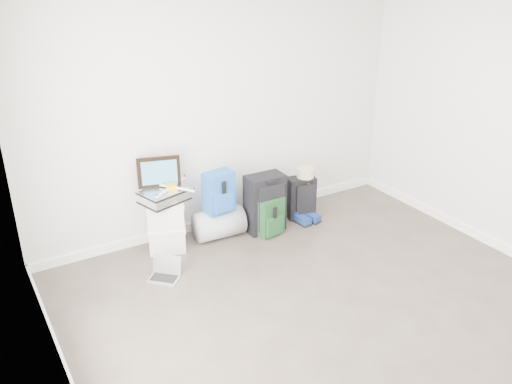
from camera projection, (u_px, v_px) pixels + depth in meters
ground at (364, 339)px, 4.53m from camera, size 5.00×5.00×0.00m
room_envelope at (382, 143)px, 3.84m from camera, size 4.52×5.02×2.71m
boxes_stack at (166, 225)px, 5.78m from camera, size 0.48×0.44×0.57m
briefcase at (164, 196)px, 5.64m from camera, size 0.53×0.45×0.13m
painting at (159, 172)px, 5.62m from camera, size 0.44×0.15×0.33m
drone at (171, 187)px, 5.62m from camera, size 0.46×0.46×0.05m
duffel_bag at (219, 223)px, 6.07m from camera, size 0.57×0.37×0.34m
blue_backpack at (219, 193)px, 5.89m from camera, size 0.35×0.28×0.46m
large_suitcase at (265, 203)px, 6.16m from camera, size 0.44×0.29×0.68m
green_backpack at (270, 217)px, 6.12m from camera, size 0.35×0.28×0.44m
carry_on at (301, 198)px, 6.49m from camera, size 0.36×0.28×0.52m
shoes at (305, 218)px, 6.47m from camera, size 0.29×0.31×0.10m
rolled_rug at (305, 193)px, 6.49m from camera, size 0.21×0.21×0.63m
laptop at (165, 273)px, 5.36m from camera, size 0.36×0.36×0.21m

